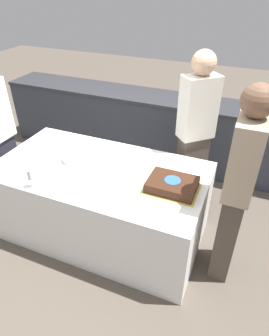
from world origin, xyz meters
TOP-DOWN VIEW (x-y plane):
  - ground_plane at (0.00, 0.00)m, footprint 14.00×14.00m
  - back_counter at (0.00, 1.60)m, footprint 4.40×0.58m
  - dining_table at (0.00, 0.00)m, footprint 1.96×1.05m
  - cake at (0.70, -0.03)m, footprint 0.44×0.34m
  - plate_stack at (-0.29, 0.04)m, footprint 0.21×0.21m
  - wine_glass at (-0.39, -0.45)m, footprint 0.06×0.06m
  - side_plate_near_cake at (0.78, 0.27)m, footprint 0.21×0.21m
  - person_cutting_cake at (0.70, 0.74)m, footprint 0.38×0.38m
  - person_seated_right at (1.20, 0.00)m, footprint 0.23×0.40m

SIDE VIEW (x-z plane):
  - ground_plane at x=0.00m, z-range 0.00..0.00m
  - dining_table at x=0.00m, z-range 0.00..0.77m
  - back_counter at x=0.00m, z-range 0.00..0.92m
  - side_plate_near_cake at x=0.78m, z-range 0.77..0.78m
  - cake at x=0.70m, z-range 0.77..0.86m
  - plate_stack at x=-0.29m, z-range 0.77..0.86m
  - wine_glass at x=-0.39m, z-range 0.80..0.97m
  - person_seated_right at x=1.20m, z-range 0.04..1.76m
  - person_cutting_cake at x=0.70m, z-range 0.06..1.78m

